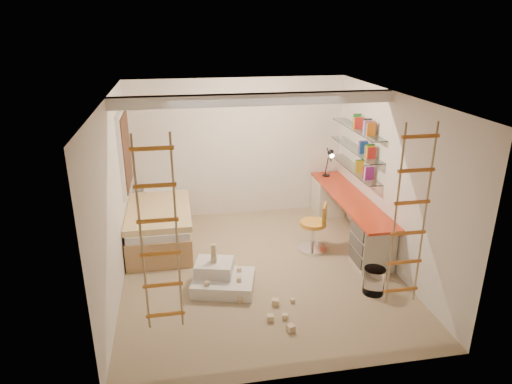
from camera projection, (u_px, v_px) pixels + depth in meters
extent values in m
plane|color=#9E8666|center=(259.00, 270.00, 6.92)|extent=(4.50, 4.50, 0.00)
cube|color=white|center=(256.00, 99.00, 6.31)|extent=(4.00, 0.18, 0.16)
cube|color=white|center=(124.00, 151.00, 7.43)|extent=(0.06, 1.15, 1.35)
cube|color=#4C2D1E|center=(127.00, 151.00, 7.44)|extent=(0.02, 1.00, 1.20)
cylinder|color=white|center=(374.00, 281.00, 6.27)|extent=(0.30, 0.30, 0.37)
cube|color=red|center=(350.00, 198.00, 7.71)|extent=(0.55, 2.80, 0.04)
cube|color=beige|center=(328.00, 196.00, 8.85)|extent=(0.52, 0.55, 0.71)
cube|color=beige|center=(373.00, 245.00, 6.92)|extent=(0.52, 0.55, 0.71)
cube|color=#4C4742|center=(357.00, 231.00, 6.78)|extent=(0.02, 0.50, 0.18)
cube|color=#4C4742|center=(356.00, 244.00, 6.86)|extent=(0.02, 0.50, 0.18)
cube|color=#4C4742|center=(355.00, 257.00, 6.94)|extent=(0.02, 0.50, 0.18)
cube|color=white|center=(354.00, 169.00, 7.86)|extent=(0.25, 1.80, 0.01)
cube|color=white|center=(356.00, 149.00, 7.74)|extent=(0.25, 1.80, 0.01)
cube|color=white|center=(357.00, 129.00, 7.61)|extent=(0.25, 1.80, 0.01)
cube|color=#AD7F51|center=(161.00, 229.00, 7.73)|extent=(1.00, 2.00, 0.45)
cube|color=white|center=(159.00, 214.00, 7.63)|extent=(0.95, 1.95, 0.12)
cube|color=gold|center=(159.00, 211.00, 7.45)|extent=(1.02, 1.60, 0.10)
cube|color=white|center=(160.00, 191.00, 8.32)|extent=(0.55, 0.35, 0.12)
cylinder|color=black|center=(326.00, 175.00, 8.75)|extent=(0.14, 0.14, 0.02)
cylinder|color=black|center=(327.00, 166.00, 8.68)|extent=(0.02, 0.15, 0.36)
cylinder|color=black|center=(329.00, 155.00, 8.50)|extent=(0.02, 0.27, 0.20)
cone|color=black|center=(331.00, 154.00, 8.37)|extent=(0.12, 0.14, 0.15)
cylinder|color=#FFEABF|center=(332.00, 156.00, 8.35)|extent=(0.08, 0.04, 0.08)
cylinder|color=orange|center=(313.00, 223.00, 7.35)|extent=(0.56, 0.56, 0.06)
cube|color=#B37E22|center=(324.00, 214.00, 7.25)|extent=(0.17, 0.31, 0.30)
cylinder|color=silver|center=(313.00, 235.00, 7.43)|extent=(0.07, 0.07, 0.42)
cylinder|color=silver|center=(312.00, 248.00, 7.51)|extent=(0.64, 0.64, 0.05)
cube|color=silver|center=(224.00, 283.00, 6.40)|extent=(0.98, 0.84, 0.19)
cube|color=silver|center=(214.00, 267.00, 6.43)|extent=(0.60, 0.54, 0.19)
cube|color=#CCB284|center=(214.00, 259.00, 6.38)|extent=(0.10, 0.10, 0.08)
cube|color=#CCB284|center=(214.00, 254.00, 6.35)|extent=(0.09, 0.09, 0.07)
cube|color=#CCB284|center=(214.00, 248.00, 6.32)|extent=(0.07, 0.07, 0.12)
cube|color=#CCB284|center=(239.00, 279.00, 6.25)|extent=(0.06, 0.06, 0.06)
cube|color=#CCB284|center=(239.00, 269.00, 6.50)|extent=(0.06, 0.06, 0.06)
cube|color=#CCB284|center=(207.00, 284.00, 6.15)|extent=(0.06, 0.06, 0.06)
cube|color=#CCB284|center=(293.00, 300.00, 6.10)|extent=(0.07, 0.07, 0.07)
cube|color=#CCB284|center=(285.00, 316.00, 5.76)|extent=(0.07, 0.07, 0.07)
cube|color=#CCB284|center=(240.00, 300.00, 6.11)|extent=(0.07, 0.07, 0.07)
cube|color=#CCB284|center=(270.00, 318.00, 5.73)|extent=(0.07, 0.07, 0.07)
cube|color=#CCB284|center=(291.00, 329.00, 5.53)|extent=(0.07, 0.07, 0.07)
cube|color=#CCB284|center=(275.00, 303.00, 6.05)|extent=(0.07, 0.07, 0.07)
cube|color=#8C1E7F|center=(355.00, 162.00, 7.82)|extent=(0.14, 0.46, 0.22)
cube|color=white|center=(356.00, 142.00, 7.70)|extent=(0.14, 0.46, 0.22)
cube|color=#262626|center=(358.00, 122.00, 7.57)|extent=(0.14, 0.58, 0.22)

